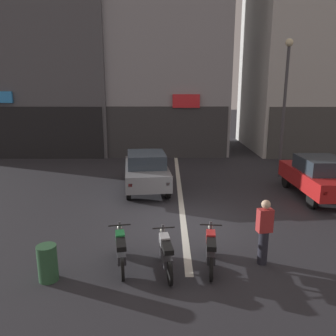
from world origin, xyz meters
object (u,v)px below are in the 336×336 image
object	(u,v)px
car_grey_crossing_near	(148,170)
motorcycle_red_row_centre	(212,249)
car_red_parked_kerbside	(321,176)
motorcycle_green_row_leftmost	(122,249)
motorcycle_silver_row_left_mid	(167,253)
street_lamp	(287,95)
trash_bin	(49,263)
person_by_motorcycles	(266,232)

from	to	relation	value
car_grey_crossing_near	motorcycle_red_row_centre	bearing A→B (deg)	-72.78
car_red_parked_kerbside	motorcycle_green_row_leftmost	xyz separation A→B (m)	(-7.16, -5.34, -0.43)
motorcycle_silver_row_left_mid	motorcycle_red_row_centre	distance (m)	1.11
car_red_parked_kerbside	motorcycle_red_row_centre	size ratio (longest dim) A/B	2.47
car_grey_crossing_near	street_lamp	bearing A→B (deg)	18.52
motorcycle_silver_row_left_mid	trash_bin	world-z (taller)	motorcycle_silver_row_left_mid
motorcycle_red_row_centre	trash_bin	world-z (taller)	motorcycle_red_row_centre
motorcycle_silver_row_left_mid	street_lamp	bearing A→B (deg)	57.35
motorcycle_silver_row_left_mid	person_by_motorcycles	distance (m)	2.46
trash_bin	street_lamp	bearing A→B (deg)	47.87
motorcycle_green_row_leftmost	car_grey_crossing_near	bearing A→B (deg)	88.08
street_lamp	motorcycle_green_row_leftmost	bearing A→B (deg)	-127.98
car_grey_crossing_near	motorcycle_silver_row_left_mid	xyz separation A→B (m)	(0.88, -6.53, -0.43)
street_lamp	car_grey_crossing_near	bearing A→B (deg)	-161.48
car_grey_crossing_near	trash_bin	bearing A→B (deg)	-104.46
motorcycle_silver_row_left_mid	person_by_motorcycles	bearing A→B (deg)	7.60
street_lamp	motorcycle_green_row_leftmost	world-z (taller)	street_lamp
car_red_parked_kerbside	street_lamp	bearing A→B (deg)	98.94
motorcycle_silver_row_left_mid	trash_bin	xyz separation A→B (m)	(-2.67, -0.41, -0.03)
motorcycle_green_row_leftmost	motorcycle_silver_row_left_mid	distance (m)	1.10
person_by_motorcycles	car_grey_crossing_near	bearing A→B (deg)	117.85
car_grey_crossing_near	person_by_motorcycles	world-z (taller)	person_by_motorcycles
motorcycle_silver_row_left_mid	trash_bin	distance (m)	2.70
motorcycle_red_row_centre	trash_bin	distance (m)	3.81
street_lamp	trash_bin	xyz separation A→B (m)	(-8.24, -9.11, -3.54)
motorcycle_silver_row_left_mid	motorcycle_red_row_centre	world-z (taller)	same
street_lamp	motorcycle_red_row_centre	bearing A→B (deg)	-117.73
car_grey_crossing_near	person_by_motorcycles	distance (m)	7.03
motorcycle_silver_row_left_mid	motorcycle_red_row_centre	xyz separation A→B (m)	(1.09, 0.18, 0.00)
street_lamp	person_by_motorcycles	bearing A→B (deg)	-110.70
person_by_motorcycles	car_red_parked_kerbside	bearing A→B (deg)	54.75
motorcycle_red_row_centre	street_lamp	bearing A→B (deg)	62.27
car_grey_crossing_near	car_red_parked_kerbside	xyz separation A→B (m)	(6.95, -1.03, 0.00)
car_grey_crossing_near	street_lamp	distance (m)	7.46
motorcycle_green_row_leftmost	motorcycle_red_row_centre	bearing A→B (deg)	0.39
car_grey_crossing_near	motorcycle_silver_row_left_mid	size ratio (longest dim) A/B	2.58
motorcycle_green_row_leftmost	trash_bin	bearing A→B (deg)	-159.96
motorcycle_green_row_leftmost	motorcycle_red_row_centre	size ratio (longest dim) A/B	0.99
street_lamp	motorcycle_red_row_centre	size ratio (longest dim) A/B	3.88
car_grey_crossing_near	motorcycle_red_row_centre	xyz separation A→B (m)	(1.97, -6.36, -0.43)
car_red_parked_kerbside	street_lamp	size ratio (longest dim) A/B	0.64
person_by_motorcycles	trash_bin	world-z (taller)	person_by_motorcycles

